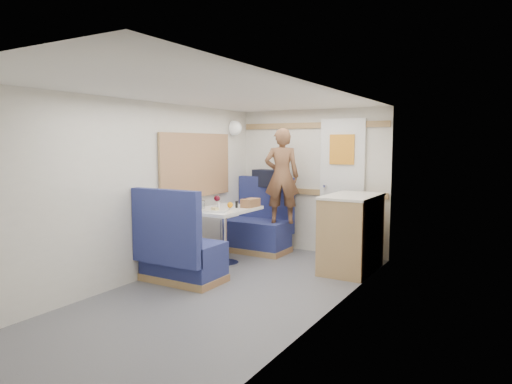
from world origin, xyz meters
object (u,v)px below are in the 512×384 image
Objects in this scene: duffel_bag at (271,178)px; tray at (217,210)px; dome_light at (235,128)px; cheese_block at (215,209)px; person at (282,176)px; beer_glass at (245,203)px; wine_glass at (217,199)px; bread_loaf at (250,203)px; tumbler_left at (202,205)px; pepper_grinder at (237,204)px; bench_near at (180,256)px; bench_far at (259,230)px; salt_grinder at (218,205)px; dinette_table at (224,220)px; orange_fruit at (230,205)px; galley_counter at (351,232)px.

tray is at bearing -77.03° from duffel_bag.
cheese_block is (0.46, -1.13, -1.00)m from dome_light.
person is 1.13m from tray.
beer_glass is (0.14, 0.42, 0.05)m from tray.
wine_glass reaches higher than bread_loaf.
tumbler_left reaches higher than pepper_grinder.
bench_near is 11.46× the size of cheese_block.
salt_grinder is (-0.03, -0.94, 0.46)m from bench_far.
bench_near is at bearing -96.46° from cheese_block.
tumbler_left is at bearing -102.48° from bench_far.
tumbler_left is at bearing -146.45° from dinette_table.
dome_light is at bearing 111.07° from salt_grinder.
orange_fruit is 0.73× the size of tumbler_left.
duffel_bag reaches higher than tumbler_left.
bench_near is 5.25× the size of dome_light.
dome_light reaches higher than bench_near.
cheese_block reaches higher than dinette_table.
galley_counter is 1.68m from wine_glass.
orange_fruit is 0.15m from salt_grinder.
person is at bearing 67.46° from pepper_grinder.
dinette_table is 1.51m from dome_light.
dinette_table is 2.56× the size of tray.
wine_glass is (0.35, -0.94, -0.91)m from dome_light.
cheese_block is 1.03× the size of salt_grinder.
dome_light is at bearing 111.92° from cheese_block.
pepper_grinder is at bearing 83.45° from bench_near.
bench_far is at bearing 77.52° from tumbler_left.
bench_far is 11.46× the size of cheese_block.
dinette_table is 1.00× the size of galley_counter.
galley_counter reaches higher than pepper_grinder.
person is at bearing 166.78° from galley_counter.
bread_loaf is at bearing 47.64° from person.
dome_light is 0.16× the size of person.
tray is at bearing -108.26° from beer_glass.
dome_light is 1.29m from beer_glass.
dinette_table is 0.72× the size of person.
dome_light reaches higher than tumbler_left.
wine_glass reaches higher than orange_fruit.
galley_counter reaches higher than orange_fruit.
cheese_block is (-1.40, -0.83, 0.29)m from galley_counter.
person is 1.18m from cheese_block.
bread_loaf reaches higher than orange_fruit.
cheese_block is 0.24m from wine_glass.
duffel_bag is (-1.42, 0.57, 0.56)m from galley_counter.
bench_near reaches higher than pepper_grinder.
cheese_block is 0.23m from salt_grinder.
galley_counter is at bearing 12.77° from bread_loaf.
salt_grinder is 0.34× the size of bread_loaf.
person is 1.18m from tumbler_left.
galley_counter reaches higher than tumbler_left.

